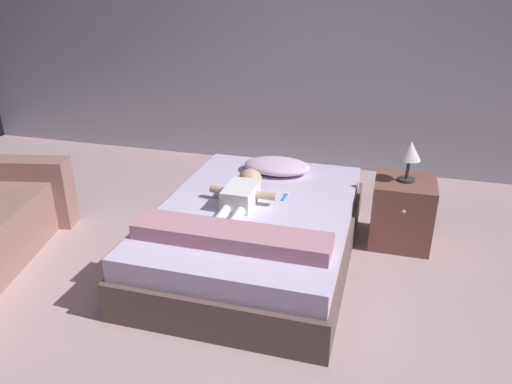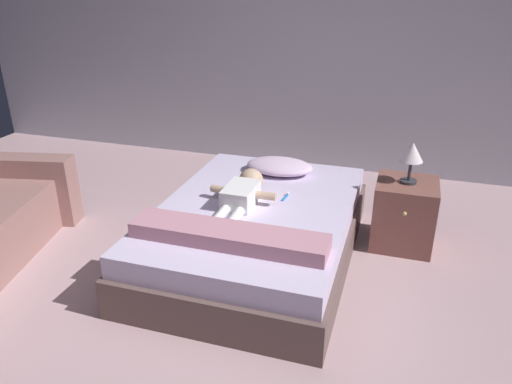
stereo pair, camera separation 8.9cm
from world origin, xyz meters
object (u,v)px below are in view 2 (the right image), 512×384
Objects in this scene: lamp at (412,154)px; pillow at (279,166)px; bed at (256,232)px; nightstand at (404,214)px; toothbrush at (286,197)px; baby at (243,192)px.

pillow is at bearing 172.53° from lamp.
lamp is at bearing 27.06° from bed.
pillow is 1.04m from nightstand.
nightstand is 0.47m from lamp.
pillow is at bearing 110.48° from toothbrush.
bed is 2.90× the size of baby.
nightstand is at bearing 23.49° from baby.
nightstand is (1.11, 0.48, -0.24)m from baby.
pillow is at bearing 172.53° from nightstand.
toothbrush is 0.25× the size of nightstand.
toothbrush is (0.17, 0.18, 0.22)m from bed.
toothbrush is (0.27, 0.15, -0.07)m from baby.
lamp reaches higher than toothbrush.
bed is at bearing -152.94° from lamp.
pillow is 0.62m from baby.
bed is 6.36× the size of lamp.
pillow is (-0.00, 0.64, 0.27)m from bed.
lamp is (1.01, -0.13, 0.25)m from pillow.
lamp is (0.00, 0.00, 0.47)m from nightstand.
nightstand is at bearing 21.64° from toothbrush.
lamp reaches higher than pillow.
baby is 1.23m from nightstand.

